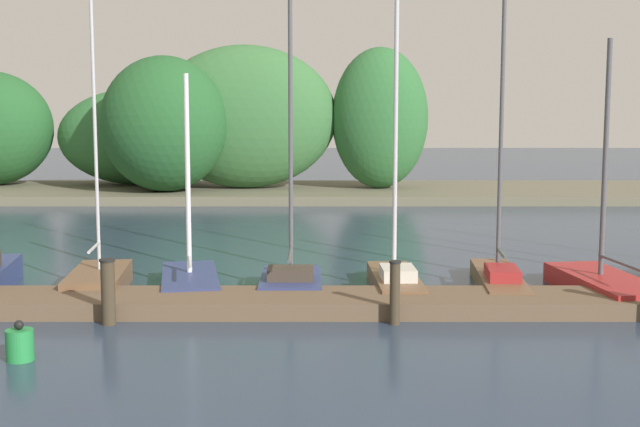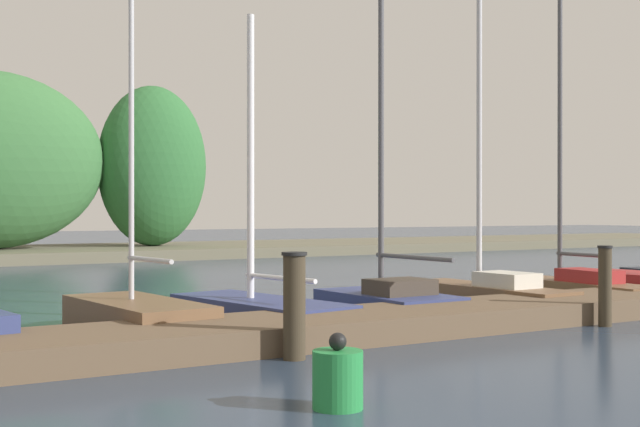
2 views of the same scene
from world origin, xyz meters
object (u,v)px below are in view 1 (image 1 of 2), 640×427
at_px(sailboat_4, 292,275).
at_px(mooring_piling_1, 109,292).
at_px(mooring_piling_2, 396,292).
at_px(sailboat_7, 604,282).
at_px(sailboat_5, 396,274).
at_px(sailboat_3, 191,278).
at_px(channel_buoy_0, 21,344).
at_px(sailboat_2, 100,276).
at_px(sailboat_6, 500,275).

height_order(sailboat_4, mooring_piling_1, sailboat_4).
bearing_deg(mooring_piling_1, mooring_piling_2, 0.11).
relative_size(sailboat_4, sailboat_7, 1.47).
bearing_deg(sailboat_7, mooring_piling_1, 95.93).
bearing_deg(sailboat_5, sailboat_7, -96.72).
xyz_separation_m(sailboat_3, sailboat_4, (2.35, -0.32, 0.13)).
height_order(sailboat_3, sailboat_7, sailboat_7).
bearing_deg(channel_buoy_0, sailboat_2, 90.49).
bearing_deg(sailboat_3, sailboat_7, -103.20).
bearing_deg(sailboat_3, sailboat_2, 85.37).
bearing_deg(sailboat_5, sailboat_6, -86.98).
bearing_deg(mooring_piling_2, channel_buoy_0, -159.71).
xyz_separation_m(sailboat_2, sailboat_3, (2.04, 0.17, -0.07)).
xyz_separation_m(mooring_piling_1, channel_buoy_0, (-0.90, -2.37, -0.38)).
bearing_deg(sailboat_7, channel_buoy_0, 105.64).
xyz_separation_m(sailboat_3, mooring_piling_2, (4.45, -3.19, 0.36)).
relative_size(sailboat_6, mooring_piling_2, 5.63).
distance_m(sailboat_2, mooring_piling_2, 7.16).
relative_size(sailboat_3, sailboat_6, 0.70).
distance_m(sailboat_3, sailboat_7, 9.33).
relative_size(sailboat_2, sailboat_6, 1.14).
xyz_separation_m(sailboat_6, sailboat_7, (2.20, -0.59, -0.05)).
height_order(mooring_piling_1, channel_buoy_0, mooring_piling_1).
height_order(mooring_piling_1, mooring_piling_2, mooring_piling_1).
relative_size(sailboat_4, channel_buoy_0, 12.17).
relative_size(sailboat_2, sailboat_4, 0.97).
relative_size(sailboat_2, mooring_piling_2, 6.44).
relative_size(sailboat_5, mooring_piling_2, 6.18).
bearing_deg(sailboat_5, mooring_piling_2, 172.97).
xyz_separation_m(sailboat_3, mooring_piling_1, (-1.09, -3.20, 0.37)).
bearing_deg(sailboat_4, sailboat_3, 81.73).
bearing_deg(mooring_piling_2, sailboat_7, 27.98).
distance_m(sailboat_3, mooring_piling_2, 5.48).
distance_m(sailboat_4, sailboat_5, 2.36).
relative_size(sailboat_7, mooring_piling_1, 4.39).
height_order(sailboat_3, sailboat_5, sailboat_5).
xyz_separation_m(sailboat_7, mooring_piling_1, (-10.40, -2.59, 0.35)).
height_order(sailboat_5, sailboat_7, sailboat_5).
distance_m(sailboat_6, sailboat_7, 2.28).
distance_m(sailboat_5, mooring_piling_2, 2.98).
height_order(sailboat_3, mooring_piling_2, sailboat_3).
bearing_deg(mooring_piling_2, sailboat_4, 126.23).
xyz_separation_m(sailboat_5, mooring_piling_2, (-0.26, -2.96, 0.23)).
xyz_separation_m(sailboat_3, sailboat_6, (7.11, -0.02, 0.07)).
height_order(sailboat_4, sailboat_5, sailboat_4).
xyz_separation_m(sailboat_3, sailboat_5, (4.70, -0.23, 0.12)).
xyz_separation_m(sailboat_5, mooring_piling_1, (-5.79, -2.97, 0.25)).
height_order(sailboat_2, sailboat_6, sailboat_2).
bearing_deg(sailboat_2, channel_buoy_0, 175.40).
relative_size(mooring_piling_1, mooring_piling_2, 1.03).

